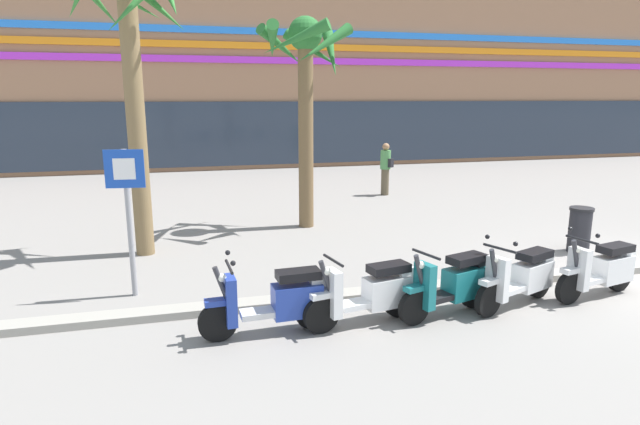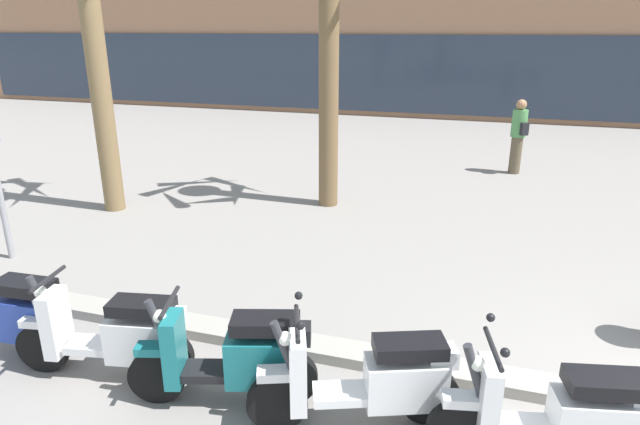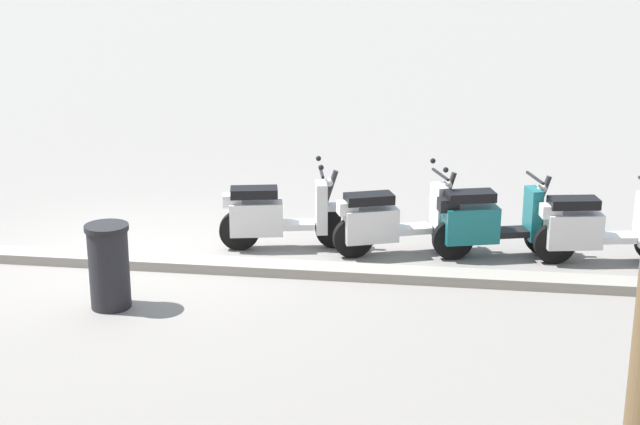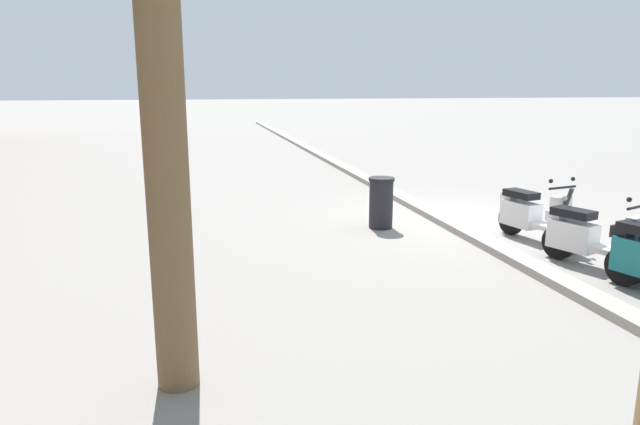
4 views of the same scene
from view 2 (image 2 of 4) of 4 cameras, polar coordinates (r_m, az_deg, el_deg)
name	(u,v)px [view 2 (image 2 of 4)]	position (r m, az deg, el deg)	size (l,w,h in m)	color
scooter_blue_tail_end	(5,313)	(6.58, -30.20, -9.13)	(1.84, 0.56, 1.17)	black
scooter_white_mid_centre	(116,335)	(5.72, -20.65, -11.97)	(1.78, 0.67, 1.04)	black
scooter_teal_last_in_row	(237,358)	(5.09, -8.72, -14.85)	(1.68, 0.75, 1.04)	black
scooter_white_gap_after_mid	(372,380)	(4.82, 5.45, -17.13)	(1.75, 0.87, 1.17)	black
scooter_white_mid_front	(562,416)	(4.81, 24.11, -18.94)	(1.74, 0.69, 1.17)	black
pedestrian_by_palm_tree	(518,135)	(13.43, 20.11, 7.69)	(0.38, 0.45, 1.72)	brown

